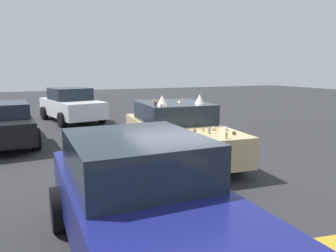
# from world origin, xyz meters

# --- Properties ---
(ground_plane) EXTENTS (60.00, 60.00, 0.00)m
(ground_plane) POSITION_xyz_m (0.00, 0.00, 0.00)
(ground_plane) COLOR #2D2D30
(art_car_decorated) EXTENTS (4.57, 2.37, 1.70)m
(art_car_decorated) POSITION_xyz_m (0.09, -0.01, 0.73)
(art_car_decorated) COLOR #D8BC7F
(art_car_decorated) RESTS_ON ground
(parked_sedan_far_right) EXTENTS (4.34, 2.59, 1.51)m
(parked_sedan_far_right) POSITION_xyz_m (7.59, 1.73, 0.73)
(parked_sedan_far_right) COLOR white
(parked_sedan_far_right) RESTS_ON ground
(parked_sedan_far_left) EXTENTS (4.18, 1.96, 1.53)m
(parked_sedan_far_left) POSITION_xyz_m (-3.96, 2.38, 0.75)
(parked_sedan_far_left) COLOR navy
(parked_sedan_far_left) RESTS_ON ground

